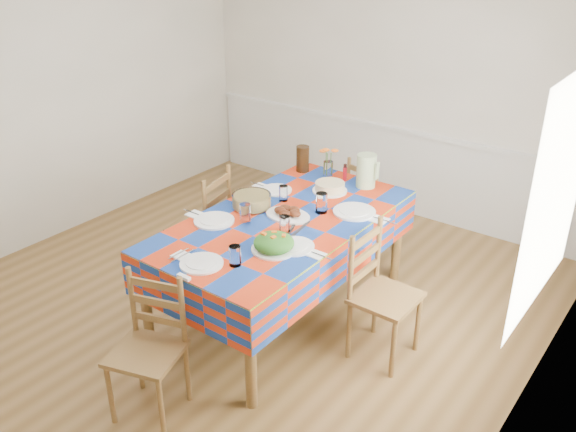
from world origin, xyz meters
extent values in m
cube|color=brown|center=(0.00, 0.00, -0.02)|extent=(4.50, 5.00, 0.04)
cube|color=#BAB5A3|center=(0.00, 2.52, 1.35)|extent=(4.50, 0.04, 2.70)
cube|color=#BAB5A3|center=(-2.27, 0.00, 1.35)|extent=(0.04, 5.00, 2.70)
cube|color=#BAB5A3|center=(2.27, 0.00, 1.35)|extent=(0.04, 5.00, 2.70)
cube|color=silver|center=(0.00, 2.47, 0.90)|extent=(4.41, 0.06, 0.04)
cube|color=silver|center=(0.00, 2.48, 0.45)|extent=(4.41, 0.03, 0.90)
plane|color=white|center=(2.23, 0.30, 1.50)|extent=(0.00, 1.40, 1.40)
cylinder|color=brown|center=(-0.09, -0.78, 0.39)|extent=(0.08, 0.08, 0.79)
cylinder|color=brown|center=(0.87, -0.78, 0.39)|extent=(0.08, 0.08, 0.79)
cylinder|color=brown|center=(-0.09, 1.18, 0.39)|extent=(0.08, 0.08, 0.79)
cylinder|color=brown|center=(0.87, 1.18, 0.39)|extent=(0.08, 0.08, 0.79)
cube|color=brown|center=(0.39, 0.20, 0.81)|extent=(1.10, 2.09, 0.04)
cube|color=red|center=(0.39, 0.20, 0.83)|extent=(1.14, 2.14, 0.01)
cube|color=red|center=(-0.18, 0.20, 0.66)|extent=(0.01, 2.14, 0.33)
cube|color=red|center=(0.96, 0.20, 0.66)|extent=(0.01, 2.14, 0.33)
cube|color=red|center=(0.39, -0.87, 0.66)|extent=(1.14, 0.01, 0.33)
cube|color=red|center=(0.39, 1.27, 0.66)|extent=(1.14, 0.01, 0.33)
cylinder|color=white|center=(0.38, -0.66, 0.84)|extent=(0.29, 0.29, 0.01)
cylinder|color=white|center=(0.38, -0.66, 0.85)|extent=(0.20, 0.20, 0.01)
cylinder|color=white|center=(0.56, -0.53, 0.90)|extent=(0.08, 0.08, 0.14)
cube|color=white|center=(0.19, -0.66, 0.84)|extent=(0.11, 0.11, 0.01)
cube|color=silver|center=(0.16, -0.66, 0.84)|extent=(0.01, 0.18, 0.00)
cube|color=silver|center=(0.21, -0.66, 0.84)|extent=(0.01, 0.21, 0.00)
cylinder|color=white|center=(0.01, -0.15, 0.84)|extent=(0.30, 0.30, 0.02)
cylinder|color=white|center=(0.01, -0.15, 0.85)|extent=(0.21, 0.21, 0.01)
cylinder|color=white|center=(0.20, -0.02, 0.91)|extent=(0.09, 0.09, 0.15)
cube|color=white|center=(-0.19, -0.15, 0.84)|extent=(0.11, 0.11, 0.01)
cube|color=silver|center=(-0.21, -0.15, 0.84)|extent=(0.19, 0.01, 0.00)
cube|color=silver|center=(-0.17, -0.15, 0.84)|extent=(0.22, 0.01, 0.00)
cylinder|color=white|center=(0.03, 0.58, 0.84)|extent=(0.26, 0.26, 0.01)
cylinder|color=white|center=(0.03, 0.58, 0.85)|extent=(0.18, 0.18, 0.01)
cylinder|color=white|center=(0.20, 0.46, 0.90)|extent=(0.07, 0.07, 0.13)
cube|color=white|center=(-0.14, 0.58, 0.84)|extent=(0.10, 0.10, 0.01)
cube|color=silver|center=(-0.16, 0.58, 0.84)|extent=(0.16, 0.01, 0.00)
cube|color=silver|center=(-0.12, 0.58, 0.84)|extent=(0.19, 0.01, 0.00)
cylinder|color=white|center=(0.72, -0.11, 0.84)|extent=(0.28, 0.28, 0.01)
cylinder|color=white|center=(0.72, -0.11, 0.85)|extent=(0.20, 0.20, 0.01)
cylinder|color=white|center=(0.55, 0.01, 0.90)|extent=(0.08, 0.08, 0.14)
cube|color=white|center=(0.91, -0.11, 0.84)|extent=(0.10, 0.10, 0.01)
cube|color=silver|center=(0.89, -0.11, 0.84)|extent=(0.18, 0.01, 0.00)
cube|color=silver|center=(0.93, -0.11, 0.84)|extent=(0.21, 0.01, 0.00)
cylinder|color=white|center=(0.77, 0.61, 0.84)|extent=(0.33, 0.33, 0.02)
cylinder|color=white|center=(0.77, 0.61, 0.85)|extent=(0.23, 0.23, 0.01)
cylinder|color=white|center=(0.56, 0.46, 0.91)|extent=(0.09, 0.09, 0.16)
cube|color=white|center=(0.99, 0.61, 0.84)|extent=(0.12, 0.12, 0.01)
cube|color=silver|center=(0.96, 0.61, 0.84)|extent=(0.21, 0.01, 0.00)
cube|color=silver|center=(1.01, 0.61, 0.84)|extent=(0.24, 0.01, 0.00)
ellipsoid|color=white|center=(0.40, 0.25, 0.84)|extent=(0.36, 0.26, 0.02)
ellipsoid|color=black|center=(0.46, 0.25, 0.88)|extent=(0.10, 0.08, 0.05)
ellipsoid|color=black|center=(0.42, 0.29, 0.88)|extent=(0.10, 0.08, 0.05)
ellipsoid|color=black|center=(0.35, 0.28, 0.88)|extent=(0.10, 0.08, 0.05)
ellipsoid|color=black|center=(0.34, 0.22, 0.88)|extent=(0.10, 0.08, 0.05)
ellipsoid|color=black|center=(0.41, 0.20, 0.88)|extent=(0.10, 0.08, 0.05)
cylinder|color=white|center=(0.64, -0.23, 0.84)|extent=(0.31, 0.31, 0.01)
ellipsoid|color=#124B14|center=(0.64, -0.23, 0.89)|extent=(0.28, 0.28, 0.12)
cube|color=orange|center=(0.57, -0.26, 0.95)|extent=(0.04, 0.03, 0.01)
cube|color=orange|center=(0.61, -0.20, 0.95)|extent=(0.04, 0.04, 0.01)
cube|color=orange|center=(0.66, -0.26, 0.95)|extent=(0.03, 0.04, 0.01)
cube|color=orange|center=(0.70, -0.20, 0.95)|extent=(0.04, 0.04, 0.01)
cylinder|color=white|center=(0.07, 0.21, 0.89)|extent=(0.30, 0.30, 0.11)
cylinder|color=#D9D073|center=(0.07, 0.21, 0.89)|extent=(0.28, 0.28, 0.09)
cylinder|color=white|center=(0.39, 0.83, 0.84)|extent=(0.29, 0.29, 0.01)
cylinder|color=tan|center=(0.39, 0.83, 0.88)|extent=(0.24, 0.24, 0.07)
cube|color=black|center=(0.55, 0.09, 0.84)|extent=(0.13, 0.31, 0.01)
cube|color=black|center=(0.60, 0.11, 0.84)|extent=(0.06, 0.32, 0.01)
cylinder|color=white|center=(0.20, 1.09, 0.90)|extent=(0.08, 0.08, 0.14)
cylinder|color=#2F6722|center=(0.18, 1.09, 0.95)|extent=(0.01, 0.01, 0.20)
ellipsoid|color=orange|center=(0.14, 1.09, 1.06)|extent=(0.07, 0.07, 0.02)
cylinder|color=#2F6722|center=(0.22, 1.10, 0.95)|extent=(0.01, 0.01, 0.20)
ellipsoid|color=orange|center=(0.25, 1.12, 1.08)|extent=(0.07, 0.07, 0.02)
cylinder|color=#2F6722|center=(0.20, 1.07, 0.95)|extent=(0.01, 0.01, 0.20)
ellipsoid|color=orange|center=(0.20, 1.05, 1.09)|extent=(0.07, 0.07, 0.02)
cylinder|color=red|center=(0.36, 1.11, 0.91)|extent=(0.04, 0.04, 0.15)
cylinder|color=#A5C38A|center=(0.57, 1.10, 0.97)|extent=(0.16, 0.16, 0.28)
cylinder|color=black|center=(-0.05, 1.07, 0.95)|extent=(0.12, 0.12, 0.23)
cube|color=white|center=(0.41, -0.85, 0.84)|extent=(0.10, 0.03, 0.02)
cylinder|color=brown|center=(0.27, -1.41, 0.22)|extent=(0.04, 0.04, 0.44)
cylinder|color=brown|center=(0.61, -1.30, 0.22)|extent=(0.04, 0.04, 0.44)
cylinder|color=brown|center=(0.17, -1.09, 0.22)|extent=(0.04, 0.04, 0.44)
cylinder|color=brown|center=(0.51, -0.98, 0.22)|extent=(0.04, 0.04, 0.44)
cube|color=brown|center=(0.39, -1.20, 0.46)|extent=(0.51, 0.50, 0.03)
cylinder|color=brown|center=(0.17, -1.08, 0.69)|extent=(0.04, 0.04, 0.49)
cylinder|color=brown|center=(0.51, -0.97, 0.69)|extent=(0.04, 0.04, 0.49)
cube|color=brown|center=(0.34, -1.03, 0.59)|extent=(0.34, 0.13, 0.05)
cube|color=brown|center=(0.34, -1.03, 0.72)|extent=(0.34, 0.13, 0.05)
cube|color=brown|center=(0.34, -1.03, 0.85)|extent=(0.34, 0.13, 0.05)
cylinder|color=brown|center=(0.59, 1.72, 0.21)|extent=(0.03, 0.03, 0.42)
cylinder|color=brown|center=(0.26, 1.79, 0.21)|extent=(0.03, 0.03, 0.42)
cylinder|color=brown|center=(0.52, 1.41, 0.21)|extent=(0.03, 0.03, 0.42)
cylinder|color=brown|center=(0.19, 1.48, 0.21)|extent=(0.03, 0.03, 0.42)
cube|color=brown|center=(0.39, 1.60, 0.44)|extent=(0.47, 0.45, 0.03)
cylinder|color=brown|center=(0.52, 1.40, 0.66)|extent=(0.03, 0.03, 0.47)
cylinder|color=brown|center=(0.19, 1.47, 0.66)|extent=(0.03, 0.03, 0.47)
cube|color=brown|center=(0.36, 1.43, 0.57)|extent=(0.34, 0.09, 0.05)
cube|color=brown|center=(0.36, 1.43, 0.69)|extent=(0.34, 0.09, 0.05)
cube|color=brown|center=(0.36, 1.43, 0.81)|extent=(0.34, 0.09, 0.05)
cylinder|color=brown|center=(-0.73, 0.35, 0.24)|extent=(0.04, 0.04, 0.48)
cylinder|color=brown|center=(-0.65, -0.03, 0.24)|extent=(0.04, 0.04, 0.48)
cylinder|color=brown|center=(-0.37, 0.43, 0.24)|extent=(0.04, 0.04, 0.48)
cylinder|color=brown|center=(-0.29, 0.05, 0.24)|extent=(0.04, 0.04, 0.48)
cube|color=brown|center=(-0.51, 0.20, 0.50)|extent=(0.52, 0.53, 0.03)
cylinder|color=brown|center=(-0.36, 0.43, 0.75)|extent=(0.04, 0.04, 0.54)
cylinder|color=brown|center=(-0.28, 0.05, 0.75)|extent=(0.04, 0.04, 0.54)
cube|color=brown|center=(-0.32, 0.24, 0.65)|extent=(0.10, 0.38, 0.05)
cube|color=brown|center=(-0.32, 0.24, 0.79)|extent=(0.10, 0.38, 0.05)
cube|color=brown|center=(-0.32, 0.24, 0.93)|extent=(0.10, 0.38, 0.05)
cylinder|color=brown|center=(1.47, 0.01, 0.23)|extent=(0.04, 0.04, 0.47)
cylinder|color=brown|center=(1.47, 0.39, 0.23)|extent=(0.04, 0.04, 0.47)
cylinder|color=brown|center=(1.12, 0.01, 0.23)|extent=(0.04, 0.04, 0.47)
cylinder|color=brown|center=(1.12, 0.39, 0.23)|extent=(0.04, 0.04, 0.47)
cube|color=brown|center=(1.29, 0.20, 0.48)|extent=(0.42, 0.44, 0.03)
cylinder|color=brown|center=(1.11, 0.01, 0.73)|extent=(0.04, 0.04, 0.52)
cylinder|color=brown|center=(1.11, 0.39, 0.73)|extent=(0.04, 0.04, 0.52)
cube|color=brown|center=(1.11, 0.20, 0.62)|extent=(0.02, 0.37, 0.05)
cube|color=brown|center=(1.11, 0.20, 0.76)|extent=(0.02, 0.37, 0.05)
cube|color=brown|center=(1.11, 0.20, 0.89)|extent=(0.02, 0.37, 0.05)
camera|label=1|loc=(2.88, -3.07, 2.86)|focal=38.00mm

